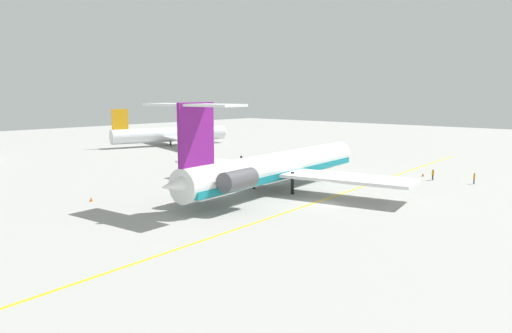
{
  "coord_description": "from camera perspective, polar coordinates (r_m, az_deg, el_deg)",
  "views": [
    {
      "loc": [
        -47.38,
        -31.36,
        12.96
      ],
      "look_at": [
        2.75,
        13.56,
        2.85
      ],
      "focal_mm": 33.68,
      "sensor_mm": 36.0,
      "label": 1
    }
  ],
  "objects": [
    {
      "name": "airliner_mid_left",
      "position": [
        125.66,
        -9.76,
        3.78
      ],
      "size": [
        31.41,
        31.43,
        9.53
      ],
      "rotation": [
        0.0,
        0.0,
        -0.29
      ],
      "color": "silver",
      "rests_on": "ground"
    },
    {
      "name": "safety_cone_nose",
      "position": [
        81.27,
        19.21,
        -0.92
      ],
      "size": [
        0.4,
        0.4,
        0.55
      ],
      "primitive_type": "cone",
      "color": "#EA590F",
      "rests_on": "ground"
    },
    {
      "name": "ground_crew_near_nose",
      "position": [
        76.93,
        24.5,
        -1.15
      ],
      "size": [
        0.41,
        0.26,
        1.64
      ],
      "rotation": [
        0.0,
        0.0,
        1.42
      ],
      "color": "black",
      "rests_on": "ground"
    },
    {
      "name": "safety_cone_wingtip",
      "position": [
        62.27,
        -18.99,
        -3.69
      ],
      "size": [
        0.4,
        0.4,
        0.55
      ],
      "primitive_type": "cone",
      "color": "#EA590F",
      "rests_on": "ground"
    },
    {
      "name": "taxiway_centreline",
      "position": [
        61.28,
        8.51,
        -3.76
      ],
      "size": [
        106.75,
        7.5,
        0.01
      ],
      "primitive_type": "cube",
      "rotation": [
        0.0,
        0.0,
        0.07
      ],
      "color": "gold",
      "rests_on": "ground"
    },
    {
      "name": "ground_crew_portside",
      "position": [
        78.06,
        20.27,
        -0.77
      ],
      "size": [
        0.27,
        0.41,
        1.66
      ],
      "rotation": [
        0.0,
        0.0,
        5.99
      ],
      "color": "black",
      "rests_on": "ground"
    },
    {
      "name": "ground_crew_near_tail",
      "position": [
        90.41,
        -1.76,
        1.0
      ],
      "size": [
        0.42,
        0.28,
        1.74
      ],
      "rotation": [
        0.0,
        0.0,
        1.2
      ],
      "color": "black",
      "rests_on": "ground"
    },
    {
      "name": "main_jetliner",
      "position": [
        64.47,
        2.03,
        -0.07
      ],
      "size": [
        41.71,
        36.9,
        12.14
      ],
      "rotation": [
        0.0,
        0.0,
        0.09
      ],
      "color": "white",
      "rests_on": "ground"
    },
    {
      "name": "ground",
      "position": [
        58.28,
        8.17,
        -4.4
      ],
      "size": [
        301.06,
        301.06,
        0.0
      ],
      "primitive_type": "plane",
      "color": "#9E9E99"
    }
  ]
}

